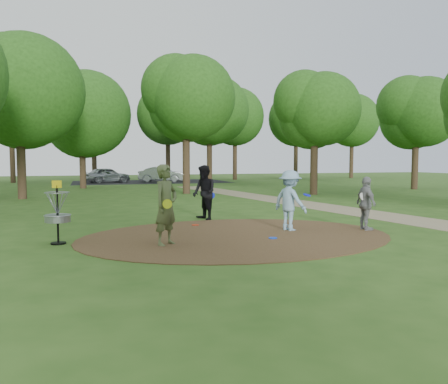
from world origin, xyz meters
name	(u,v)px	position (x,y,z in m)	size (l,w,h in m)	color
ground	(238,236)	(0.00, 0.00, 0.00)	(100.00, 100.00, 0.00)	#2D5119
dirt_clearing	(238,236)	(0.00, 0.00, 0.01)	(8.40, 8.40, 0.02)	#47301C
footpath	(391,217)	(6.50, 2.00, 0.01)	(2.00, 40.00, 0.01)	#8C7A5B
parking_lot	(151,182)	(2.00, 30.00, 0.00)	(14.00, 8.00, 0.01)	black
player_observer_with_disc	(166,205)	(-2.03, -0.66, 0.96)	(0.83, 0.81, 1.93)	#546037
player_throwing_with_disc	(290,201)	(1.73, 0.41, 0.87)	(1.23, 1.29, 1.74)	#84ACC5
player_walking_with_disc	(204,193)	(-0.02, 3.36, 0.93)	(0.90, 1.05, 1.86)	black
player_waiting_with_disc	(366,204)	(3.84, -0.22, 0.78)	(0.48, 0.94, 1.56)	gray
disc_ground_blue	(273,238)	(0.72, -0.67, 0.03)	(0.22, 0.22, 0.02)	blue
disc_ground_red	(195,225)	(-0.63, 2.13, 0.03)	(0.22, 0.22, 0.02)	red
car_left	(107,175)	(-1.97, 29.55, 0.69)	(1.63, 4.04, 1.38)	#999EA1
car_right	(162,174)	(2.96, 29.46, 0.70)	(1.49, 4.26, 1.40)	#B3B7BB
disc_golf_basket	(57,208)	(-4.50, 0.30, 0.87)	(0.63, 0.63, 1.54)	black
tree_ring	(172,95)	(0.11, 9.53, 5.08)	(36.89, 45.21, 8.70)	#332316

